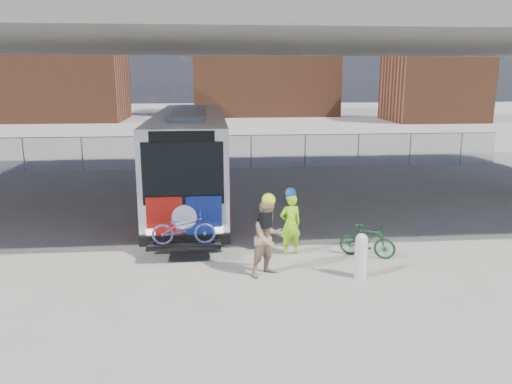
{
  "coord_description": "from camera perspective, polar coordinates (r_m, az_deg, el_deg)",
  "views": [
    {
      "loc": [
        -1.25,
        -14.96,
        4.95
      ],
      "look_at": [
        0.09,
        -0.63,
        1.6
      ],
      "focal_mm": 35.0,
      "sensor_mm": 36.0,
      "label": 1
    }
  ],
  "objects": [
    {
      "name": "chainlink_fence",
      "position": [
        27.21,
        -2.68,
        5.64
      ],
      "size": [
        30.0,
        0.06,
        30.0
      ],
      "color": "gray",
      "rests_on": "ground"
    },
    {
      "name": "bollard",
      "position": [
        12.79,
        11.89,
        -6.97
      ],
      "size": [
        0.3,
        0.3,
        1.16
      ],
      "color": "beige",
      "rests_on": "ground"
    },
    {
      "name": "cyclist_tan",
      "position": [
        12.56,
        1.42,
        -5.17
      ],
      "size": [
        1.2,
        1.14,
        2.14
      ],
      "rotation": [
        0.0,
        0.0,
        0.58
      ],
      "color": "tan",
      "rests_on": "ground"
    },
    {
      "name": "bus",
      "position": [
        19.84,
        -7.48,
        4.76
      ],
      "size": [
        2.67,
        12.9,
        3.69
      ],
      "color": "silver",
      "rests_on": "ground"
    },
    {
      "name": "overpass",
      "position": [
        19.06,
        -1.64,
        17.9
      ],
      "size": [
        40.0,
        16.0,
        7.95
      ],
      "color": "#605E59",
      "rests_on": "ground"
    },
    {
      "name": "smokestack",
      "position": [
        72.0,
        7.31,
        19.02
      ],
      "size": [
        2.2,
        2.2,
        25.0
      ],
      "primitive_type": "cylinder",
      "color": "brown",
      "rests_on": "ground"
    },
    {
      "name": "cyclist_hivis",
      "position": [
        14.06,
        3.95,
        -3.5
      ],
      "size": [
        0.74,
        0.59,
        1.95
      ],
      "rotation": [
        0.0,
        0.0,
        3.43
      ],
      "color": "#9FF81A",
      "rests_on": "ground"
    },
    {
      "name": "bike_parked",
      "position": [
        14.3,
        12.62,
        -5.49
      ],
      "size": [
        1.59,
        1.1,
        0.94
      ],
      "primitive_type": "imported",
      "rotation": [
        0.0,
        0.0,
        1.1
      ],
      "color": "#164722",
      "rests_on": "ground"
    },
    {
      "name": "brick_buildings",
      "position": [
        63.23,
        -3.19,
        13.51
      ],
      "size": [
        54.0,
        22.0,
        12.0
      ],
      "color": "brown",
      "rests_on": "ground"
    },
    {
      "name": "ground",
      "position": [
        15.8,
        -0.54,
        -5.15
      ],
      "size": [
        160.0,
        160.0,
        0.0
      ],
      "primitive_type": "plane",
      "color": "#9E9991",
      "rests_on": "ground"
    }
  ]
}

